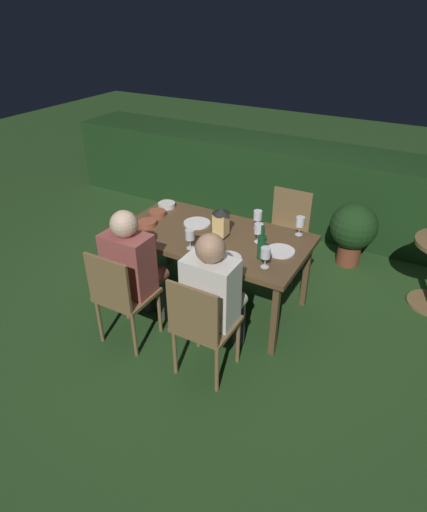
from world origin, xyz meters
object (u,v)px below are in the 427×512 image
wine_glass_e (266,254)px  plate_a (197,223)px  wine_glass_d (190,236)px  bowl_salad (167,205)px  person_in_rust (134,266)px  bowl_bread (147,223)px  wine_glass_c (258,216)px  plate_c (228,258)px  wine_glass_b (259,229)px  dining_table (214,240)px  chair_side_right_b (286,230)px  chair_side_left_a (121,294)px  lantern_centerpiece (221,221)px  person_in_cream (215,293)px  chair_side_left_b (202,324)px  potted_plant_by_hedge (353,229)px  green_bottle_on_table (262,247)px  wine_glass_a (300,223)px  plate_b (280,251)px  bowl_olives (157,213)px

wine_glass_e → plate_a: 0.92m
wine_glass_d → bowl_salad: size_ratio=1.01×
person_in_rust → bowl_bread: (-0.24, 0.51, 0.11)m
wine_glass_c → plate_c: wine_glass_c is taller
wine_glass_b → dining_table: bearing=-169.2°
chair_side_right_b → wine_glass_d: (-0.42, -1.13, 0.35)m
chair_side_left_a → wine_glass_d: bearing=59.5°
wine_glass_d → plate_c: bearing=0.3°
wine_glass_c → bowl_bread: 1.00m
lantern_centerpiece → wine_glass_e: (0.53, -0.28, -0.03)m
chair_side_right_b → wine_glass_e: size_ratio=5.15×
person_in_cream → plate_c: size_ratio=5.47×
person_in_rust → person_in_cream: (0.74, 0.00, 0.00)m
chair_side_left_b → potted_plant_by_hedge: (0.56, 2.16, -0.07)m
chair_side_right_b → wine_glass_c: 0.65m
person_in_rust → green_bottle_on_table: size_ratio=3.96×
chair_side_right_b → wine_glass_a: size_ratio=5.15×
dining_table → chair_side_left_b: bearing=-66.1°
person_in_rust → plate_b: person_in_rust is taller
plate_c → bowl_olives: 1.02m
chair_side_left_b → bowl_olives: 1.39m
wine_glass_b → plate_c: (-0.09, -0.37, -0.11)m
wine_glass_b → wine_glass_e: (0.21, -0.34, 0.00)m
person_in_rust → dining_table: bearing=60.0°
chair_side_right_b → bowl_olives: (-1.02, -0.76, 0.26)m
person_in_rust → green_bottle_on_table: bearing=28.2°
lantern_centerpiece → bowl_bread: lantern_centerpiece is taller
wine_glass_a → potted_plant_by_hedge: 1.09m
potted_plant_by_hedge → chair_side_left_a: bearing=-121.1°
person_in_rust → chair_side_left_b: 0.78m
dining_table → chair_side_right_b: chair_side_right_b is taller
chair_side_left_a → wine_glass_e: bearing=30.6°
chair_side_left_b → wine_glass_b: bearing=88.9°
plate_a → plate_b: (0.85, -0.10, 0.00)m
wine_glass_a → plate_c: size_ratio=0.80×
person_in_cream → wine_glass_b: person_in_cream is taller
wine_glass_a → plate_a: (-0.88, -0.25, -0.11)m
wine_glass_d → plate_a: 0.46m
chair_side_left_a → plate_a: size_ratio=3.54×
plate_b → bowl_salad: 1.33m
chair_side_right_b → bowl_olives: bearing=-143.2°
plate_c → dining_table: bearing=135.4°
lantern_centerpiece → bowl_olives: lantern_centerpiece is taller
chair_side_right_b → wine_glass_a: bearing=-59.7°
wine_glass_a → wine_glass_c: (-0.37, -0.06, 0.00)m
bowl_olives → potted_plant_by_hedge: size_ratio=0.23×
chair_side_right_b → green_bottle_on_table: (0.15, -1.00, 0.34)m
plate_a → dining_table: bearing=-25.2°
potted_plant_by_hedge → bowl_bread: bearing=-136.7°
plate_a → bowl_bread: bowl_bread is taller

